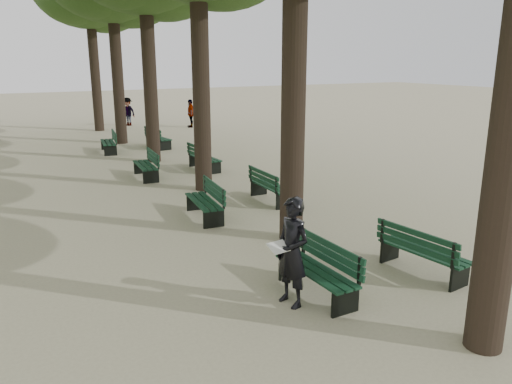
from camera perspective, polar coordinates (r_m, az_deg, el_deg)
ground at (r=8.31m, az=6.53°, el=-13.31°), size 120.00×120.00×0.00m
bench_left_0 at (r=8.71m, az=6.89°, el=-9.96°), size 0.58×1.80×0.92m
bench_left_1 at (r=12.69m, az=-5.93°, el=-1.83°), size 0.78×1.85×0.92m
bench_left_2 at (r=17.30m, az=-12.48°, el=2.44°), size 0.72×1.84×0.92m
bench_left_3 at (r=22.50m, az=-16.49°, el=5.03°), size 0.81×1.86×0.92m
bench_right_0 at (r=9.95m, az=18.52°, el=-7.39°), size 0.76×1.85×0.92m
bench_right_1 at (r=14.11m, az=1.76°, el=-0.03°), size 0.65×1.82×0.92m
bench_right_2 at (r=18.28m, az=-5.89°, el=3.37°), size 0.65×1.82×0.92m
bench_right_3 at (r=23.20m, az=-11.08°, el=5.65°), size 0.76×1.85×0.92m
man_with_map at (r=8.11m, az=4.14°, el=-6.88°), size 0.68×0.78×1.83m
pedestrian_c at (r=29.94m, az=-7.50°, el=8.91°), size 0.56×1.01×1.64m
pedestrian_b at (r=31.41m, az=-14.46°, el=8.88°), size 0.86×1.10×1.68m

